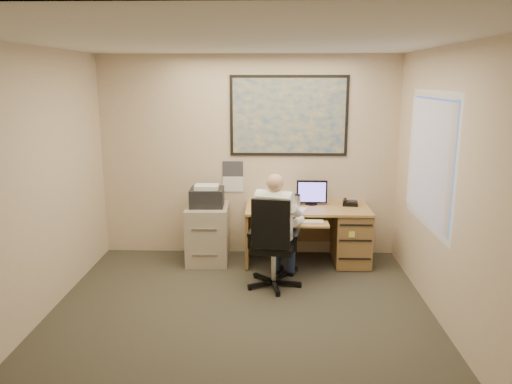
{
  "coord_description": "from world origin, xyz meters",
  "views": [
    {
      "loc": [
        0.31,
        -4.41,
        2.39
      ],
      "look_at": [
        0.13,
        1.3,
        1.08
      ],
      "focal_mm": 35.0,
      "sensor_mm": 36.0,
      "label": 1
    }
  ],
  "objects_px": {
    "desk": "(333,230)",
    "filing_cabinet": "(208,229)",
    "office_chair": "(274,261)",
    "person": "(274,230)"
  },
  "relations": [
    {
      "from": "office_chair",
      "to": "person",
      "type": "height_order",
      "value": "person"
    },
    {
      "from": "desk",
      "to": "filing_cabinet",
      "type": "height_order",
      "value": "desk"
    },
    {
      "from": "filing_cabinet",
      "to": "office_chair",
      "type": "xyz_separation_m",
      "value": [
        0.88,
        -0.84,
        -0.13
      ]
    },
    {
      "from": "filing_cabinet",
      "to": "person",
      "type": "distance_m",
      "value": 1.18
    },
    {
      "from": "filing_cabinet",
      "to": "person",
      "type": "height_order",
      "value": "person"
    },
    {
      "from": "desk",
      "to": "office_chair",
      "type": "distance_m",
      "value": 1.16
    },
    {
      "from": "desk",
      "to": "filing_cabinet",
      "type": "xyz_separation_m",
      "value": [
        -1.65,
        -0.02,
        0.01
      ]
    },
    {
      "from": "desk",
      "to": "office_chair",
      "type": "height_order",
      "value": "office_chair"
    },
    {
      "from": "desk",
      "to": "filing_cabinet",
      "type": "bearing_deg",
      "value": -179.36
    },
    {
      "from": "desk",
      "to": "person",
      "type": "height_order",
      "value": "person"
    }
  ]
}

